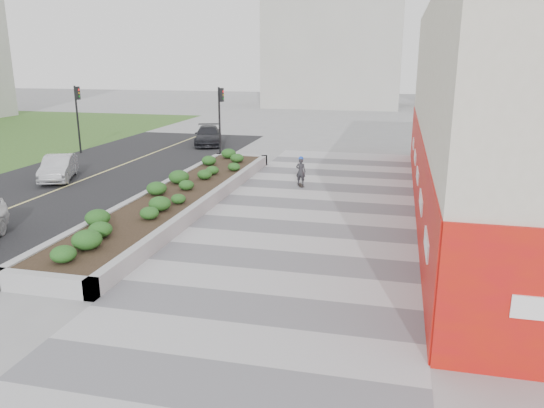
{
  "coord_description": "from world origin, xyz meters",
  "views": [
    {
      "loc": [
        3.09,
        -12.69,
        5.88
      ],
      "look_at": [
        -0.89,
        4.08,
        1.1
      ],
      "focal_mm": 35.0,
      "sensor_mm": 36.0,
      "label": 1
    }
  ],
  "objects_px": {
    "planter": "(180,195)",
    "traffic_signal_far": "(78,109)",
    "car_silver": "(58,168)",
    "car_dark": "(208,136)",
    "skateboarder": "(301,171)",
    "traffic_signal_near": "(220,112)"
  },
  "relations": [
    {
      "from": "traffic_signal_near",
      "to": "traffic_signal_far",
      "type": "distance_m",
      "value": 9.21
    },
    {
      "from": "skateboarder",
      "to": "car_silver",
      "type": "bearing_deg",
      "value": 165.72
    },
    {
      "from": "car_silver",
      "to": "car_dark",
      "type": "height_order",
      "value": "car_dark"
    },
    {
      "from": "traffic_signal_far",
      "to": "car_silver",
      "type": "distance_m",
      "value": 8.13
    },
    {
      "from": "traffic_signal_far",
      "to": "planter",
      "type": "bearing_deg",
      "value": -42.46
    },
    {
      "from": "traffic_signal_near",
      "to": "car_silver",
      "type": "xyz_separation_m",
      "value": [
        -5.91,
        -7.62,
        -2.15
      ]
    },
    {
      "from": "traffic_signal_near",
      "to": "car_dark",
      "type": "relative_size",
      "value": 0.95
    },
    {
      "from": "planter",
      "to": "car_dark",
      "type": "distance_m",
      "value": 15.58
    },
    {
      "from": "skateboarder",
      "to": "car_silver",
      "type": "height_order",
      "value": "skateboarder"
    },
    {
      "from": "planter",
      "to": "traffic_signal_near",
      "type": "relative_size",
      "value": 4.29
    },
    {
      "from": "planter",
      "to": "skateboarder",
      "type": "bearing_deg",
      "value": 45.0
    },
    {
      "from": "traffic_signal_far",
      "to": "skateboarder",
      "type": "xyz_separation_m",
      "value": [
        15.21,
        -5.72,
        -2.03
      ]
    },
    {
      "from": "skateboarder",
      "to": "traffic_signal_near",
      "type": "bearing_deg",
      "value": 113.05
    },
    {
      "from": "traffic_signal_far",
      "to": "car_dark",
      "type": "height_order",
      "value": "traffic_signal_far"
    },
    {
      "from": "skateboarder",
      "to": "car_dark",
      "type": "relative_size",
      "value": 0.33
    },
    {
      "from": "planter",
      "to": "traffic_signal_near",
      "type": "height_order",
      "value": "traffic_signal_near"
    },
    {
      "from": "traffic_signal_near",
      "to": "traffic_signal_far",
      "type": "xyz_separation_m",
      "value": [
        -9.2,
        -0.5,
        0.0
      ]
    },
    {
      "from": "planter",
      "to": "car_silver",
      "type": "height_order",
      "value": "car_silver"
    },
    {
      "from": "car_silver",
      "to": "car_dark",
      "type": "xyz_separation_m",
      "value": [
        3.43,
        12.12,
        0.03
      ]
    },
    {
      "from": "skateboarder",
      "to": "car_silver",
      "type": "xyz_separation_m",
      "value": [
        -11.92,
        -1.41,
        -0.13
      ]
    },
    {
      "from": "planter",
      "to": "car_dark",
      "type": "height_order",
      "value": "car_dark"
    },
    {
      "from": "planter",
      "to": "traffic_signal_far",
      "type": "bearing_deg",
      "value": 137.54
    }
  ]
}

